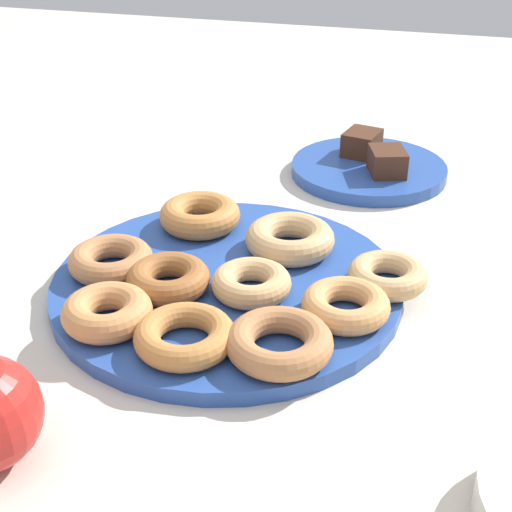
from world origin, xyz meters
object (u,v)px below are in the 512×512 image
object	(u,v)px
donut_8	(107,312)
donut_9	(388,275)
donut_4	(182,335)
brownie_near	(362,143)
donut_2	(200,215)
brownie_far	(387,161)
donut_3	(290,239)
donut_plate	(227,285)
donut_7	(111,260)
donut_5	(346,305)
donut_0	(279,342)
donut_6	(251,283)
donut_1	(168,279)
cake_plate	(369,169)

from	to	relation	value
donut_8	donut_9	xyz separation A→B (m)	(-0.13, 0.23, -0.00)
donut_4	brownie_near	xyz separation A→B (m)	(-0.48, 0.08, 0.01)
donut_2	brownie_far	xyz separation A→B (m)	(-0.20, 0.18, 0.00)
donut_3	brownie_far	world-z (taller)	brownie_far
donut_plate	donut_7	world-z (taller)	donut_7
donut_plate	brownie_far	bearing A→B (deg)	158.38
donut_4	donut_5	distance (m)	0.15
donut_0	donut_2	distance (m)	0.25
brownie_near	brownie_far	distance (m)	0.07
donut_4	brownie_far	distance (m)	0.44
donut_5	donut_9	world-z (taller)	same
donut_0	donut_2	world-z (taller)	donut_2
donut_4	donut_5	bearing A→B (deg)	123.32
donut_2	donut_0	bearing A→B (deg)	34.91
donut_8	donut_2	bearing A→B (deg)	175.68
donut_5	brownie_far	size ratio (longest dim) A/B	1.56
donut_plate	donut_0	distance (m)	0.13
donut_6	donut_4	bearing A→B (deg)	-19.27
donut_1	donut_8	bearing A→B (deg)	-23.95
donut_1	donut_4	world-z (taller)	donut_1
donut_7	brownie_far	bearing A→B (deg)	143.71
donut_0	donut_5	distance (m)	0.08
donut_7	brownie_near	bearing A→B (deg)	152.75
donut_5	donut_9	xyz separation A→B (m)	(-0.06, 0.03, -0.00)
donut_plate	donut_0	xyz separation A→B (m)	(0.10, 0.08, 0.02)
donut_9	brownie_near	distance (m)	0.34
donut_3	donut_5	xyz separation A→B (m)	(0.11, 0.08, -0.00)
brownie_far	donut_9	bearing A→B (deg)	6.93
donut_6	donut_7	distance (m)	0.15
donut_5	donut_7	xyz separation A→B (m)	(-0.02, -0.24, 0.00)
donut_9	cake_plate	distance (m)	0.31
brownie_near	donut_1	bearing A→B (deg)	-17.71
donut_2	donut_6	xyz separation A→B (m)	(0.12, 0.09, -0.00)
donut_5	donut_8	xyz separation A→B (m)	(0.07, -0.20, 0.00)
donut_3	cake_plate	distance (m)	0.26
donut_5	donut_6	size ratio (longest dim) A/B	1.06
donut_8	donut_1	bearing A→B (deg)	156.05
donut_2	donut_7	distance (m)	0.13
donut_5	brownie_near	size ratio (longest dim) A/B	1.56
donut_3	donut_9	world-z (taller)	donut_3
donut_1	brownie_far	bearing A→B (deg)	153.70
donut_0	donut_5	size ratio (longest dim) A/B	1.13
donut_2	brownie_near	xyz separation A→B (m)	(-0.26, 0.14, 0.00)
donut_0	donut_8	world-z (taller)	donut_8
donut_1	brownie_far	size ratio (longest dim) A/B	1.56
cake_plate	brownie_far	size ratio (longest dim) A/B	4.00
donut_1	donut_5	size ratio (longest dim) A/B	1.00
donut_plate	donut_1	bearing A→B (deg)	-53.34
donut_7	brownie_far	size ratio (longest dim) A/B	1.64
donut_0	donut_8	bearing A→B (deg)	-90.26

